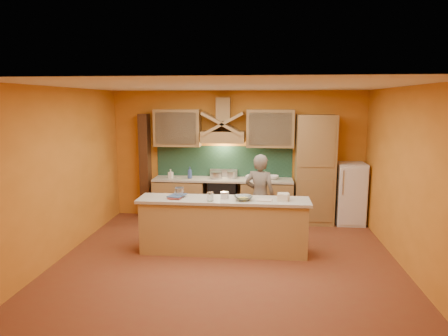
# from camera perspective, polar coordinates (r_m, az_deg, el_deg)

# --- Properties ---
(floor) EXTENTS (5.50, 5.00, 0.01)m
(floor) POSITION_cam_1_polar(r_m,az_deg,el_deg) (6.75, 0.54, -12.86)
(floor) COLOR brown
(floor) RESTS_ON ground
(ceiling) EXTENTS (5.50, 5.00, 0.01)m
(ceiling) POSITION_cam_1_polar(r_m,az_deg,el_deg) (6.25, 0.58, 11.64)
(ceiling) COLOR white
(ceiling) RESTS_ON wall_back
(wall_back) EXTENTS (5.50, 0.02, 2.80)m
(wall_back) POSITION_cam_1_polar(r_m,az_deg,el_deg) (8.81, 1.95, 1.87)
(wall_back) COLOR orange
(wall_back) RESTS_ON floor
(wall_front) EXTENTS (5.50, 0.02, 2.80)m
(wall_front) POSITION_cam_1_polar(r_m,az_deg,el_deg) (3.93, -2.59, -7.74)
(wall_front) COLOR orange
(wall_front) RESTS_ON floor
(wall_left) EXTENTS (0.02, 5.00, 2.80)m
(wall_left) POSITION_cam_1_polar(r_m,az_deg,el_deg) (7.13, -22.05, -0.62)
(wall_left) COLOR orange
(wall_left) RESTS_ON floor
(wall_right) EXTENTS (0.02, 5.00, 2.80)m
(wall_right) POSITION_cam_1_polar(r_m,az_deg,el_deg) (6.70, 24.69, -1.40)
(wall_right) COLOR orange
(wall_right) RESTS_ON floor
(base_cabinet_left) EXTENTS (1.10, 0.60, 0.86)m
(base_cabinet_left) POSITION_cam_1_polar(r_m,az_deg,el_deg) (8.87, -6.32, -4.52)
(base_cabinet_left) COLOR #A07B49
(base_cabinet_left) RESTS_ON floor
(base_cabinet_right) EXTENTS (1.10, 0.60, 0.86)m
(base_cabinet_right) POSITION_cam_1_polar(r_m,az_deg,el_deg) (8.69, 6.09, -4.81)
(base_cabinet_right) COLOR #A07B49
(base_cabinet_right) RESTS_ON floor
(counter_top) EXTENTS (3.00, 0.62, 0.04)m
(counter_top) POSITION_cam_1_polar(r_m,az_deg,el_deg) (8.62, -0.18, -1.66)
(counter_top) COLOR beige
(counter_top) RESTS_ON base_cabinet_left
(stove) EXTENTS (0.60, 0.58, 0.90)m
(stove) POSITION_cam_1_polar(r_m,az_deg,el_deg) (8.72, -0.18, -4.56)
(stove) COLOR black
(stove) RESTS_ON floor
(backsplash) EXTENTS (3.00, 0.03, 0.70)m
(backsplash) POSITION_cam_1_polar(r_m,az_deg,el_deg) (8.84, -0.00, 0.92)
(backsplash) COLOR #1A3B2C
(backsplash) RESTS_ON wall_back
(range_hood) EXTENTS (0.92, 0.50, 0.24)m
(range_hood) POSITION_cam_1_polar(r_m,az_deg,el_deg) (8.54, -0.15, 4.47)
(range_hood) COLOR #A07B49
(range_hood) RESTS_ON wall_back
(hood_chimney) EXTENTS (0.30, 0.30, 0.50)m
(hood_chimney) POSITION_cam_1_polar(r_m,az_deg,el_deg) (8.61, -0.09, 8.38)
(hood_chimney) COLOR #A07B49
(hood_chimney) RESTS_ON wall_back
(upper_cabinet_left) EXTENTS (1.00, 0.35, 0.80)m
(upper_cabinet_left) POSITION_cam_1_polar(r_m,az_deg,el_deg) (8.76, -6.66, 5.71)
(upper_cabinet_left) COLOR #A07B49
(upper_cabinet_left) RESTS_ON wall_back
(upper_cabinet_right) EXTENTS (1.00, 0.35, 0.80)m
(upper_cabinet_right) POSITION_cam_1_polar(r_m,az_deg,el_deg) (8.56, 6.60, 5.63)
(upper_cabinet_right) COLOR #A07B49
(upper_cabinet_right) RESTS_ON wall_back
(pantry_column) EXTENTS (0.80, 0.60, 2.30)m
(pantry_column) POSITION_cam_1_polar(r_m,az_deg,el_deg) (8.61, 12.84, -0.22)
(pantry_column) COLOR #A07B49
(pantry_column) RESTS_ON floor
(fridge) EXTENTS (0.58, 0.60, 1.30)m
(fridge) POSITION_cam_1_polar(r_m,az_deg,el_deg) (8.83, 17.56, -3.49)
(fridge) COLOR white
(fridge) RESTS_ON floor
(trim_column_left) EXTENTS (0.20, 0.30, 2.30)m
(trim_column_left) POSITION_cam_1_polar(r_m,az_deg,el_deg) (9.06, -11.17, 0.31)
(trim_column_left) COLOR #472816
(trim_column_left) RESTS_ON floor
(island_body) EXTENTS (2.80, 0.55, 0.88)m
(island_body) POSITION_cam_1_polar(r_m,az_deg,el_deg) (6.89, -0.08, -8.49)
(island_body) COLOR tan
(island_body) RESTS_ON floor
(island_top) EXTENTS (2.90, 0.62, 0.05)m
(island_top) POSITION_cam_1_polar(r_m,az_deg,el_deg) (6.75, -0.08, -4.62)
(island_top) COLOR beige
(island_top) RESTS_ON island_body
(person) EXTENTS (0.68, 0.55, 1.61)m
(person) POSITION_cam_1_polar(r_m,az_deg,el_deg) (7.53, 5.16, -4.07)
(person) COLOR #70665B
(person) RESTS_ON floor
(pot_large) EXTENTS (0.27, 0.27, 0.14)m
(pot_large) POSITION_cam_1_polar(r_m,az_deg,el_deg) (8.63, -1.09, -1.16)
(pot_large) COLOR #B3B4BB
(pot_large) RESTS_ON stove
(pot_small) EXTENTS (0.18, 0.18, 0.15)m
(pot_small) POSITION_cam_1_polar(r_m,az_deg,el_deg) (8.64, 1.09, -1.12)
(pot_small) COLOR silver
(pot_small) RESTS_ON stove
(soap_bottle_a) EXTENTS (0.11, 0.11, 0.19)m
(soap_bottle_a) POSITION_cam_1_polar(r_m,az_deg,el_deg) (8.75, -7.63, -0.81)
(soap_bottle_a) COLOR white
(soap_bottle_a) RESTS_ON counter_top
(soap_bottle_b) EXTENTS (0.14, 0.14, 0.25)m
(soap_bottle_b) POSITION_cam_1_polar(r_m,az_deg,el_deg) (8.65, -4.91, -0.67)
(soap_bottle_b) COLOR #364E95
(soap_bottle_b) RESTS_ON counter_top
(bowl_back) EXTENTS (0.33, 0.33, 0.08)m
(bowl_back) POSITION_cam_1_polar(r_m,az_deg,el_deg) (8.62, 6.95, -1.33)
(bowl_back) COLOR white
(bowl_back) RESTS_ON counter_top
(dish_rack) EXTENTS (0.34, 0.29, 0.11)m
(dish_rack) POSITION_cam_1_polar(r_m,az_deg,el_deg) (8.43, 4.19, -1.44)
(dish_rack) COLOR white
(dish_rack) RESTS_ON counter_top
(book_lower) EXTENTS (0.24, 0.31, 0.03)m
(book_lower) POSITION_cam_1_polar(r_m,az_deg,el_deg) (6.87, -7.73, -4.12)
(book_lower) COLOR #B74641
(book_lower) RESTS_ON island_top
(book_upper) EXTENTS (0.32, 0.38, 0.02)m
(book_upper) POSITION_cam_1_polar(r_m,az_deg,el_deg) (6.93, -7.58, -3.83)
(book_upper) COLOR #3C5885
(book_upper) RESTS_ON island_top
(jar_large) EXTENTS (0.18, 0.18, 0.18)m
(jar_large) POSITION_cam_1_polar(r_m,az_deg,el_deg) (6.84, -6.43, -3.52)
(jar_large) COLOR white
(jar_large) RESTS_ON island_top
(jar_small) EXTENTS (0.11, 0.11, 0.15)m
(jar_small) POSITION_cam_1_polar(r_m,az_deg,el_deg) (6.59, -1.98, -4.11)
(jar_small) COLOR white
(jar_small) RESTS_ON island_top
(kitchen_scale) EXTENTS (0.13, 0.13, 0.09)m
(kitchen_scale) POSITION_cam_1_polar(r_m,az_deg,el_deg) (6.76, 0.10, -3.97)
(kitchen_scale) COLOR silver
(kitchen_scale) RESTS_ON island_top
(mixing_bowl) EXTENTS (0.36, 0.36, 0.08)m
(mixing_bowl) POSITION_cam_1_polar(r_m,az_deg,el_deg) (6.65, 2.77, -4.30)
(mixing_bowl) COLOR silver
(mixing_bowl) RESTS_ON island_top
(cloth) EXTENTS (0.27, 0.22, 0.02)m
(cloth) POSITION_cam_1_polar(r_m,az_deg,el_deg) (6.66, 5.83, -4.58)
(cloth) COLOR beige
(cloth) RESTS_ON island_top
(grocery_bag_a) EXTENTS (0.20, 0.17, 0.12)m
(grocery_bag_a) POSITION_cam_1_polar(r_m,az_deg,el_deg) (6.72, 8.50, -4.06)
(grocery_bag_a) COLOR beige
(grocery_bag_a) RESTS_ON island_top
(grocery_bag_b) EXTENTS (0.21, 0.18, 0.11)m
(grocery_bag_b) POSITION_cam_1_polar(r_m,az_deg,el_deg) (6.69, 8.47, -4.17)
(grocery_bag_b) COLOR beige
(grocery_bag_b) RESTS_ON island_top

